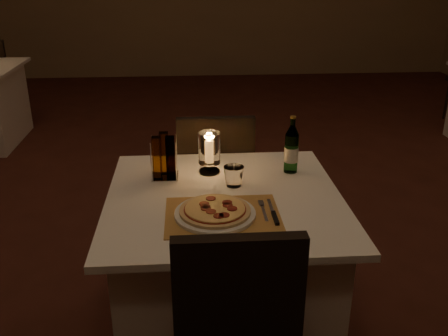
{
  "coord_description": "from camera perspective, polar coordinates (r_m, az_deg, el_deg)",
  "views": [
    {
      "loc": [
        -0.05,
        -2.7,
        1.67
      ],
      "look_at": [
        0.09,
        -0.77,
        0.86
      ],
      "focal_mm": 40.0,
      "sensor_mm": 36.0,
      "label": 1
    }
  ],
  "objects": [
    {
      "name": "knife",
      "position": [
        1.96,
        5.76,
        -5.4
      ],
      "size": [
        0.02,
        0.22,
        0.01
      ],
      "color": "black",
      "rests_on": "placemat"
    },
    {
      "name": "pizza",
      "position": [
        1.95,
        -1.03,
        -4.82
      ],
      "size": [
        0.28,
        0.28,
        0.02
      ],
      "color": "#D8B77F",
      "rests_on": "plate"
    },
    {
      "name": "fork",
      "position": [
        2.01,
        4.49,
        -4.71
      ],
      "size": [
        0.02,
        0.18,
        0.0
      ],
      "color": "silver",
      "rests_on": "placemat"
    },
    {
      "name": "cruet_caddy",
      "position": [
        2.28,
        -6.86,
        1.13
      ],
      "size": [
        0.12,
        0.12,
        0.21
      ],
      "color": "white",
      "rests_on": "main_table"
    },
    {
      "name": "hurricane_candle",
      "position": [
        2.32,
        -1.69,
        2.14
      ],
      "size": [
        0.1,
        0.1,
        0.2
      ],
      "color": "white",
      "rests_on": "main_table"
    },
    {
      "name": "plate",
      "position": [
        1.96,
        -1.03,
        -5.24
      ],
      "size": [
        0.32,
        0.32,
        0.01
      ],
      "primitive_type": "cylinder",
      "color": "white",
      "rests_on": "placemat"
    },
    {
      "name": "main_table",
      "position": [
        2.31,
        0.04,
        -11.36
      ],
      "size": [
        1.0,
        1.0,
        0.74
      ],
      "color": "white",
      "rests_on": "ground"
    },
    {
      "name": "chair_far",
      "position": [
        2.86,
        -1.03,
        -0.37
      ],
      "size": [
        0.42,
        0.42,
        0.9
      ],
      "color": "black",
      "rests_on": "ground"
    },
    {
      "name": "floor",
      "position": [
        3.18,
        -2.64,
        -9.14
      ],
      "size": [
        8.0,
        10.0,
        0.02
      ],
      "primitive_type": "cube",
      "color": "#491E17",
      "rests_on": "ground"
    },
    {
      "name": "tumbler",
      "position": [
        2.21,
        1.12,
        -0.94
      ],
      "size": [
        0.09,
        0.09,
        0.09
      ],
      "primitive_type": null,
      "color": "white",
      "rests_on": "main_table"
    },
    {
      "name": "water_bottle",
      "position": [
        2.35,
        7.71,
        2.08
      ],
      "size": [
        0.07,
        0.07,
        0.27
      ],
      "color": "#61A458",
      "rests_on": "main_table"
    },
    {
      "name": "placemat",
      "position": [
        1.97,
        -0.15,
        -5.44
      ],
      "size": [
        0.45,
        0.34,
        0.0
      ],
      "primitive_type": "cube",
      "color": "#B7813F",
      "rests_on": "main_table"
    }
  ]
}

